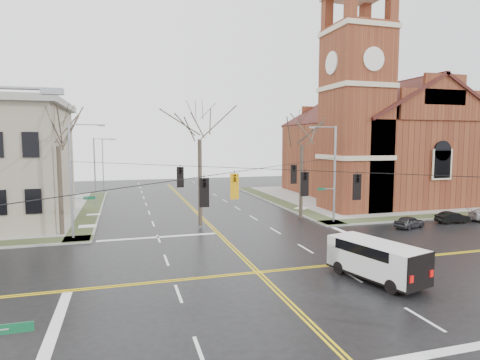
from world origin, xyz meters
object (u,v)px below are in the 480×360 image
object	(u,v)px
signal_pole_nw	(73,177)
tree_nw_near	(200,133)
streetlight_north_a	(96,169)
parked_car_b	(453,217)
parked_car_a	(409,222)
church	(374,136)
signal_pole_ne	(333,171)
cargo_van	(373,257)
tree_ne	(302,140)
streetlight_north_b	(104,161)
tree_nw_far	(58,140)

from	to	relation	value
signal_pole_nw	tree_nw_near	xyz separation A→B (m)	(10.33, 1.72, 3.49)
streetlight_north_a	parked_car_b	distance (m)	38.65
parked_car_a	streetlight_north_a	bearing A→B (deg)	36.58
parked_car_a	tree_nw_near	distance (m)	20.38
church	signal_pole_ne	world-z (taller)	church
cargo_van	tree_ne	world-z (taller)	tree_ne
cargo_van	church	bearing A→B (deg)	40.28
signal_pole_ne	cargo_van	size ratio (longest dim) A/B	1.50
signal_pole_ne	streetlight_north_b	bearing A→B (deg)	121.05
streetlight_north_a	streetlight_north_b	world-z (taller)	same
streetlight_north_b	tree_nw_far	world-z (taller)	tree_nw_far
signal_pole_ne	tree_ne	world-z (taller)	tree_ne
streetlight_north_a	tree_nw_far	size ratio (longest dim) A/B	0.74
signal_pole_ne	tree_ne	bearing A→B (deg)	127.29
tree_ne	parked_car_a	bearing A→B (deg)	-39.97
cargo_van	tree_ne	xyz separation A→B (m)	(3.44, 16.99, 6.61)
signal_pole_nw	parked_car_b	distance (m)	34.17
church	tree_ne	size ratio (longest dim) A/B	2.53
signal_pole_ne	tree_ne	distance (m)	4.42
cargo_van	tree_nw_far	world-z (taller)	tree_nw_far
parked_car_a	tree_nw_far	world-z (taller)	tree_nw_far
streetlight_north_b	parked_car_b	size ratio (longest dim) A/B	2.44
cargo_van	tree_nw_near	size ratio (longest dim) A/B	0.51
parked_car_b	streetlight_north_a	bearing A→B (deg)	61.36
tree_nw_near	streetlight_north_a	bearing A→B (deg)	123.17
signal_pole_ne	cargo_van	xyz separation A→B (m)	(-5.44, -14.36, -3.68)
signal_pole_nw	signal_pole_ne	bearing A→B (deg)	0.00
streetlight_north_a	tree_ne	bearing A→B (deg)	-34.78
church	streetlight_north_a	bearing A→B (deg)	174.81
tree_nw_far	tree_nw_near	xyz separation A→B (m)	(11.53, 0.08, 0.60)
signal_pole_ne	tree_nw_near	world-z (taller)	tree_nw_near
tree_nw_far	tree_nw_near	size ratio (longest dim) A/B	0.93
streetlight_north_a	church	bearing A→B (deg)	-5.19
signal_pole_nw	tree_nw_far	size ratio (longest dim) A/B	0.83
streetlight_north_b	parked_car_b	distance (m)	51.76
tree_nw_near	tree_ne	size ratio (longest dim) A/B	1.07
tree_nw_near	church	bearing A→B (deg)	24.18
streetlight_north_a	parked_car_a	world-z (taller)	streetlight_north_a
streetlight_north_b	tree_nw_near	bearing A→B (deg)	-74.47
signal_pole_ne	streetlight_north_a	world-z (taller)	signal_pole_ne
church	tree_ne	bearing A→B (deg)	-145.42
parked_car_a	parked_car_b	xyz separation A→B (m)	(5.45, 0.67, -0.01)
signal_pole_ne	tree_nw_far	distance (m)	24.07
tree_nw_far	tree_ne	size ratio (longest dim) A/B	0.99
parked_car_a	tree_ne	world-z (taller)	tree_ne
streetlight_north_a	parked_car_a	distance (m)	34.50
streetlight_north_b	tree_ne	xyz separation A→B (m)	(19.97, -33.87, 3.41)
church	signal_pole_nw	world-z (taller)	church
tree_ne	church	bearing A→B (deg)	34.58
signal_pole_nw	tree_nw_far	bearing A→B (deg)	126.22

